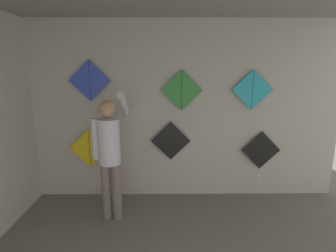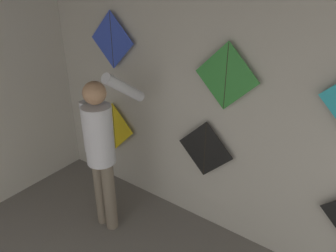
{
  "view_description": "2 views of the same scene",
  "coord_description": "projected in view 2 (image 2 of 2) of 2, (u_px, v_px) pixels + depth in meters",
  "views": [
    {
      "loc": [
        -0.14,
        0.01,
        2.1
      ],
      "look_at": [
        -0.11,
        3.77,
        1.25
      ],
      "focal_mm": 28.0,
      "sensor_mm": 36.0,
      "label": 1
    },
    {
      "loc": [
        1.32,
        1.48,
        2.64
      ],
      "look_at": [
        -0.35,
        3.77,
        1.22
      ],
      "focal_mm": 35.0,
      "sensor_mm": 36.0,
      "label": 2
    }
  ],
  "objects": [
    {
      "name": "shopkeeper",
      "position": [
        101.0,
        145.0,
        3.27
      ],
      "size": [
        0.45,
        0.61,
        1.79
      ],
      "rotation": [
        0.0,
        0.0,
        -0.05
      ],
      "color": "#726656",
      "rests_on": "ground"
    },
    {
      "name": "kite_0",
      "position": [
        114.0,
        127.0,
        4.06
      ],
      "size": [
        0.63,
        0.01,
        0.63
      ],
      "color": "yellow"
    },
    {
      "name": "kite_3",
      "position": [
        112.0,
        40.0,
        3.54
      ],
      "size": [
        0.63,
        0.01,
        0.63
      ],
      "color": "blue"
    },
    {
      "name": "kite_4",
      "position": [
        226.0,
        77.0,
        2.87
      ],
      "size": [
        0.63,
        0.01,
        0.63
      ],
      "color": "#338C38"
    },
    {
      "name": "kite_1",
      "position": [
        205.0,
        149.0,
        3.32
      ],
      "size": [
        0.63,
        0.01,
        0.63
      ],
      "color": "black"
    },
    {
      "name": "back_panel",
      "position": [
        218.0,
        107.0,
        3.15
      ],
      "size": [
        5.25,
        0.06,
        2.8
      ],
      "primitive_type": "cube",
      "color": "#BCB7AD",
      "rests_on": "ground"
    }
  ]
}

